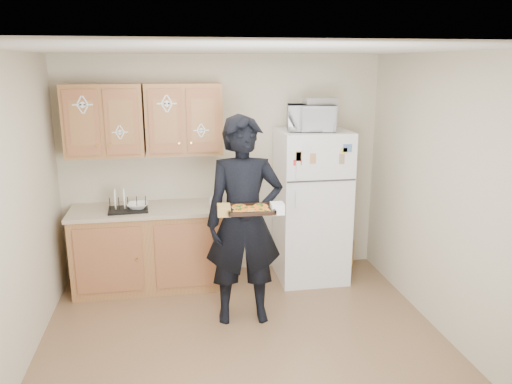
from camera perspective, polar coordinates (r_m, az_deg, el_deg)
floor at (r=4.51m, az=-0.97°, el=-17.73°), size 3.60×3.60×0.00m
ceiling at (r=3.81m, az=-1.14°, el=15.96°), size 3.60×3.60×0.00m
wall_back at (r=5.71m, az=-3.78°, el=2.85°), size 3.60×0.04×2.50m
wall_front at (r=2.35m, az=5.83°, el=-14.99°), size 3.60×0.04×2.50m
wall_left at (r=4.13m, az=-26.64°, el=-3.31°), size 0.04×3.60×2.50m
wall_right at (r=4.60m, az=21.72°, el=-1.07°), size 0.04×3.60×2.50m
refrigerator at (r=5.63m, az=6.34°, el=-1.58°), size 0.75×0.70×1.70m
base_cabinet at (r=5.61m, az=-12.01°, el=-6.40°), size 1.60×0.60×0.86m
countertop at (r=5.47m, az=-12.25°, el=-1.99°), size 1.64×0.64×0.04m
upper_cab_left at (r=5.45m, az=-16.97°, el=7.81°), size 0.80×0.33×0.75m
upper_cab_right at (r=5.41m, az=-8.25°, el=8.24°), size 0.80×0.33×0.75m
cereal_box at (r=6.22m, az=10.15°, el=-6.84°), size 0.20×0.07×0.32m
person at (r=4.62m, az=-1.36°, el=-3.39°), size 0.74×0.50×1.96m
baking_tray at (r=4.28m, az=-0.60°, el=-2.10°), size 0.42×0.31×0.04m
pizza_front_left at (r=4.21m, az=-1.77°, el=-2.20°), size 0.13×0.13×0.02m
pizza_front_right at (r=4.23m, az=0.76°, el=-2.11°), size 0.13×0.13×0.02m
pizza_back_left at (r=4.33m, az=-1.94°, el=-1.69°), size 0.13×0.13×0.02m
pizza_back_right at (r=4.35m, az=0.52°, el=-1.61°), size 0.13×0.13×0.02m
pizza_center at (r=4.28m, az=-0.60°, el=-1.90°), size 0.13×0.13×0.02m
microwave at (r=5.38m, az=6.31°, el=8.42°), size 0.55×0.42×0.28m
foil_pan at (r=5.42m, az=7.31°, el=10.29°), size 0.34×0.24×0.07m
dish_rack at (r=5.39m, az=-14.44°, el=-1.24°), size 0.42×0.33×0.16m
bowl at (r=5.40m, az=-13.37°, el=-1.53°), size 0.23×0.23×0.06m
soap_bottle at (r=5.34m, az=-4.84°, el=-0.91°), size 0.10×0.10×0.18m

